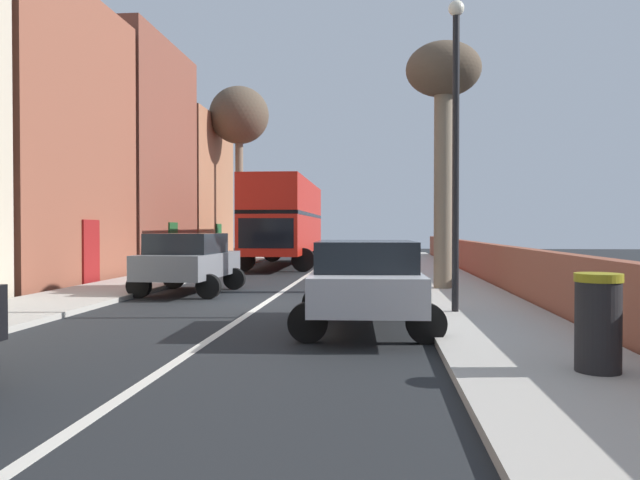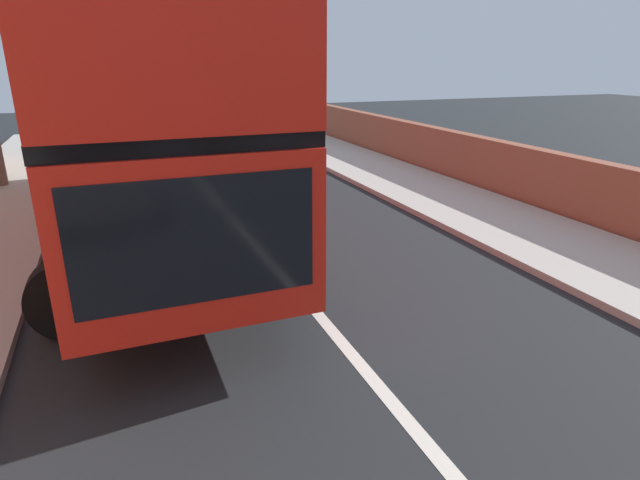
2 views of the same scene
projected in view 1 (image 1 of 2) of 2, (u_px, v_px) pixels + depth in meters
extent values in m
plane|color=black|center=(267.00, 302.00, 15.19)|extent=(84.00, 84.00, 0.00)
cube|color=silver|center=(267.00, 302.00, 15.19)|extent=(0.16, 54.00, 0.01)
cube|color=#B2ADA3|center=(77.00, 297.00, 15.65)|extent=(2.60, 60.00, 0.12)
cube|color=#B2ADA3|center=(468.00, 301.00, 14.74)|extent=(2.60, 60.00, 0.12)
cube|color=brown|center=(30.00, 139.00, 19.88)|extent=(4.00, 7.68, 9.43)
cube|color=maroon|center=(91.00, 252.00, 19.76)|extent=(0.08, 1.10, 2.10)
cube|color=brown|center=(129.00, 157.00, 27.84)|extent=(4.00, 7.68, 10.18)
cube|color=#194C23|center=(173.00, 246.00, 27.72)|extent=(0.08, 1.10, 2.10)
cube|color=#9E6647|center=(184.00, 189.00, 35.82)|extent=(4.00, 7.68, 8.32)
cube|color=#194C23|center=(219.00, 242.00, 35.68)|extent=(0.08, 1.10, 2.10)
cube|color=brown|center=(535.00, 277.00, 14.59)|extent=(0.36, 54.00, 1.31)
cube|color=red|center=(286.00, 234.00, 29.76)|extent=(2.62, 11.41, 1.70)
cube|color=black|center=(286.00, 215.00, 29.75)|extent=(2.65, 11.30, 0.16)
cube|color=red|center=(286.00, 198.00, 29.73)|extent=(2.62, 11.41, 1.50)
cube|color=black|center=(266.00, 233.00, 24.11)|extent=(2.20, 0.08, 1.19)
cylinder|color=black|center=(303.00, 260.00, 25.82)|extent=(1.00, 0.31, 1.00)
cylinder|color=black|center=(243.00, 260.00, 26.03)|extent=(1.00, 0.31, 1.00)
cylinder|color=black|center=(319.00, 253.00, 33.54)|extent=(1.00, 0.31, 1.00)
cylinder|color=black|center=(272.00, 253.00, 33.75)|extent=(1.00, 0.31, 1.00)
cube|color=slate|center=(190.00, 265.00, 17.13)|extent=(1.98, 4.09, 0.65)
cube|color=black|center=(187.00, 243.00, 16.92)|extent=(1.77, 2.27, 0.55)
cylinder|color=black|center=(174.00, 278.00, 18.50)|extent=(0.65, 0.24, 0.64)
cylinder|color=black|center=(234.00, 279.00, 18.26)|extent=(0.65, 0.24, 0.64)
cylinder|color=black|center=(139.00, 286.00, 16.02)|extent=(0.65, 0.24, 0.64)
cylinder|color=black|center=(209.00, 287.00, 15.78)|extent=(0.65, 0.24, 0.64)
cube|color=#B7BABF|center=(365.00, 286.00, 11.01)|extent=(1.97, 4.41, 0.60)
cube|color=black|center=(366.00, 256.00, 10.79)|extent=(1.76, 2.45, 0.51)
cylinder|color=black|center=(318.00, 302.00, 12.42)|extent=(0.65, 0.24, 0.64)
cylinder|color=black|center=(410.00, 303.00, 12.32)|extent=(0.65, 0.24, 0.64)
cylinder|color=black|center=(308.00, 322.00, 9.73)|extent=(0.65, 0.24, 0.64)
cylinder|color=black|center=(426.00, 323.00, 9.62)|extent=(0.65, 0.24, 0.64)
cylinder|color=#7A6B56|center=(443.00, 186.00, 17.49)|extent=(0.51, 0.51, 5.79)
ellipsoid|color=brown|center=(443.00, 69.00, 17.43)|extent=(2.13, 2.13, 1.54)
cylinder|color=#7A6B56|center=(239.00, 193.00, 35.05)|extent=(0.45, 0.45, 7.50)
ellipsoid|color=brown|center=(239.00, 115.00, 34.97)|extent=(3.39, 3.39, 3.26)
cylinder|color=black|center=(456.00, 164.00, 12.47)|extent=(0.14, 0.14, 6.00)
sphere|color=silver|center=(456.00, 8.00, 12.42)|extent=(0.32, 0.32, 0.32)
cylinder|color=black|center=(598.00, 327.00, 7.21)|extent=(0.52, 0.52, 1.06)
cylinder|color=olive|center=(598.00, 278.00, 7.20)|extent=(0.55, 0.55, 0.10)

